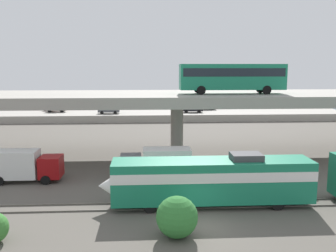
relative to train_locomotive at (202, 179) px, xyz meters
name	(u,v)px	position (x,y,z in m)	size (l,w,h in m)	color
ground_plane	(201,227)	(-0.68, -4.00, -2.19)	(260.00, 260.00, 0.00)	#565149
rail_strip_near	(195,208)	(-0.68, -0.72, -2.13)	(110.00, 0.12, 0.12)	#59544C
rail_strip_far	(192,202)	(-0.68, 0.72, -2.13)	(110.00, 0.12, 0.12)	#59544C
train_locomotive	(202,179)	(0.00, 0.00, 0.00)	(16.70, 3.04, 4.18)	#197A56
highway_overpass	(177,99)	(-0.68, 16.00, 4.86)	(96.00, 12.78, 7.77)	#9E998E
transit_bus_on_overpass	(232,76)	(5.52, 14.65, 7.64)	(12.00, 2.68, 3.40)	#197A56
service_truck_west	(158,163)	(-3.26, 7.21, -0.55)	(6.80, 2.46, 3.04)	#515459
service_truck_east	(23,165)	(-16.08, 7.21, -0.55)	(6.80, 2.46, 3.04)	maroon
pier_parking_lot	(163,115)	(-0.68, 51.00, -1.47)	(76.80, 13.07, 1.44)	#9E998E
parked_car_0	(192,109)	(5.28, 48.75, 0.02)	(4.28, 1.90, 1.50)	black
parked_car_1	(206,106)	(8.88, 53.61, 0.02)	(4.44, 1.87, 1.50)	black
parked_car_2	(56,108)	(-23.08, 50.98, 0.02)	(4.03, 1.82, 1.50)	#9E998C
parked_car_3	(109,110)	(-11.82, 47.83, 0.02)	(4.26, 1.95, 1.50)	#515459
parked_car_4	(54,107)	(-24.18, 53.87, 0.02)	(4.20, 1.91, 1.50)	maroon
harbor_water	(159,107)	(-0.68, 74.00, -2.19)	(140.00, 36.00, 0.01)	#385B7A
shrub_right	(177,217)	(-2.44, -5.42, -0.84)	(2.71, 2.71, 2.71)	#2E7431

